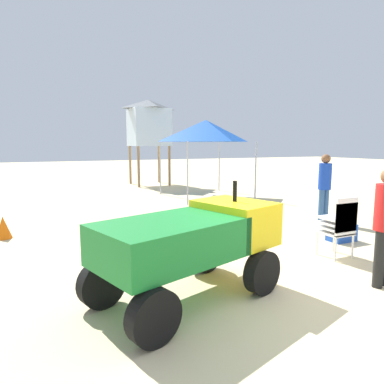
{
  "coord_description": "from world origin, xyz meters",
  "views": [
    {
      "loc": [
        -3.14,
        -3.6,
        2.02
      ],
      "look_at": [
        -0.26,
        2.67,
        1.05
      ],
      "focal_mm": 31.87,
      "sensor_mm": 36.0,
      "label": 1
    }
  ],
  "objects": [
    {
      "name": "popup_canopy",
      "position": [
        2.82,
        8.12,
        2.53
      ],
      "size": [
        2.78,
        2.78,
        2.94
      ],
      "color": "#B2B2B7",
      "rests_on": "ground"
    },
    {
      "name": "surfboard_pile",
      "position": [
        0.95,
        3.17,
        0.16
      ],
      "size": [
        2.56,
        0.67,
        0.32
      ],
      "color": "white",
      "rests_on": "ground"
    },
    {
      "name": "traffic_cone_near",
      "position": [
        -3.85,
        4.61,
        0.24
      ],
      "size": [
        0.34,
        0.34,
        0.49
      ],
      "primitive_type": "cone",
      "color": "orange",
      "rests_on": "ground"
    },
    {
      "name": "lifeguard_tower",
      "position": [
        2.06,
        12.88,
        3.08
      ],
      "size": [
        1.98,
        1.98,
        4.2
      ],
      "color": "olive",
      "rests_on": "ground"
    },
    {
      "name": "cooler_box",
      "position": [
        2.64,
        1.43,
        0.18
      ],
      "size": [
        0.56,
        0.35,
        0.36
      ],
      "primitive_type": "cube",
      "color": "blue",
      "rests_on": "ground"
    },
    {
      "name": "stacked_plastic_chairs",
      "position": [
        1.71,
        0.66,
        0.65
      ],
      "size": [
        0.48,
        0.48,
        1.11
      ],
      "color": "white",
      "rests_on": "ground"
    },
    {
      "name": "lifeguard_near_left",
      "position": [
        3.65,
        2.94,
        1.02
      ],
      "size": [
        0.32,
        0.32,
        1.77
      ],
      "color": "#33598C",
      "rests_on": "ground"
    },
    {
      "name": "ground",
      "position": [
        0.0,
        0.0,
        0.0
      ],
      "size": [
        80.0,
        80.0,
        0.0
      ],
      "primitive_type": "plane",
      "color": "beige"
    },
    {
      "name": "utility_cart",
      "position": [
        -1.32,
        0.32,
        0.78
      ],
      "size": [
        2.79,
        1.94,
        1.5
      ],
      "color": "#197A2D",
      "rests_on": "ground"
    }
  ]
}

